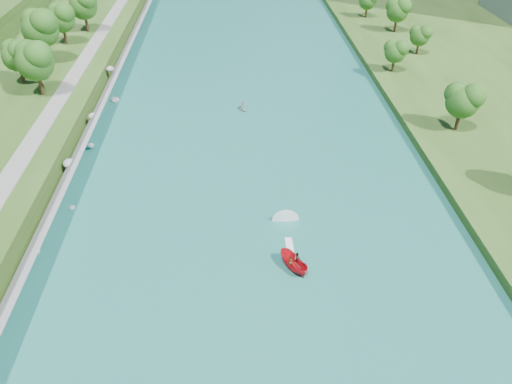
{
  "coord_description": "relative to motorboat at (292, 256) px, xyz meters",
  "views": [
    {
      "loc": [
        -2.06,
        -41.78,
        40.77
      ],
      "look_at": [
        0.84,
        12.58,
        2.5
      ],
      "focal_mm": 35.0,
      "sensor_mm": 36.0,
      "label": 1
    }
  ],
  "objects": [
    {
      "name": "river_water",
      "position": [
        -4.53,
        18.47,
        -0.82
      ],
      "size": [
        55.0,
        240.0,
        0.1
      ],
      "primitive_type": "cube",
      "color": "#1B6962",
      "rests_on": "ground"
    },
    {
      "name": "motorboat",
      "position": [
        0.0,
        0.0,
        0.0
      ],
      "size": [
        3.79,
        19.2,
        2.08
      ],
      "rotation": [
        0.0,
        0.0,
        3.68
      ],
      "color": "red",
      "rests_on": "river_water"
    },
    {
      "name": "raft",
      "position": [
        -4.56,
        41.07,
        -0.45
      ],
      "size": [
        2.68,
        3.0,
        1.47
      ],
      "rotation": [
        0.0,
        0.0,
        0.46
      ],
      "color": "gray",
      "rests_on": "river_water"
    },
    {
      "name": "ground",
      "position": [
        -4.53,
        -1.53,
        -0.87
      ],
      "size": [
        260.0,
        260.0,
        0.0
      ],
      "primitive_type": "plane",
      "color": "#2D5119",
      "rests_on": "ground"
    },
    {
      "name": "riverside_path",
      "position": [
        -37.03,
        18.47,
        2.68
      ],
      "size": [
        3.0,
        200.0,
        0.1
      ],
      "primitive_type": "cube",
      "color": "gray",
      "rests_on": "berm_west"
    },
    {
      "name": "riprap_bank",
      "position": [
        -30.38,
        17.97,
        0.93
      ],
      "size": [
        4.07,
        236.0,
        4.05
      ],
      "color": "slate",
      "rests_on": "ground"
    },
    {
      "name": "trees_east",
      "position": [
        33.67,
        25.19,
        5.19
      ],
      "size": [
        15.19,
        139.15,
        10.4
      ],
      "color": "#284713",
      "rests_on": "berm_east"
    }
  ]
}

